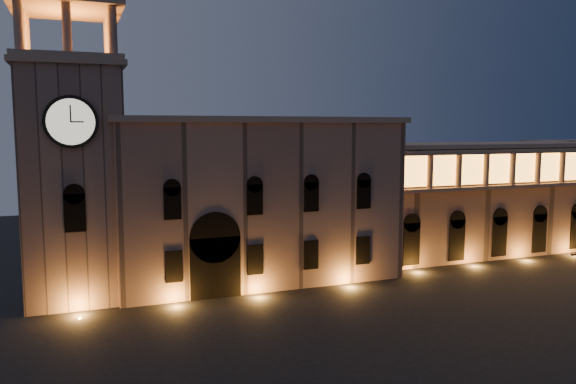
% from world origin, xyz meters
% --- Properties ---
extents(ground, '(160.00, 160.00, 0.00)m').
position_xyz_m(ground, '(0.00, 0.00, 0.00)').
color(ground, black).
rests_on(ground, ground).
extents(government_building, '(30.80, 12.80, 17.60)m').
position_xyz_m(government_building, '(-2.08, 21.93, 8.77)').
color(government_building, '#816154').
rests_on(government_building, ground).
extents(clock_tower, '(9.80, 9.80, 32.40)m').
position_xyz_m(clock_tower, '(-20.50, 20.98, 12.50)').
color(clock_tower, '#816154').
rests_on(clock_tower, ground).
extents(colonnade_wing, '(40.60, 11.50, 14.50)m').
position_xyz_m(colonnade_wing, '(32.00, 23.92, 7.33)').
color(colonnade_wing, '#7C5C4F').
rests_on(colonnade_wing, ground).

